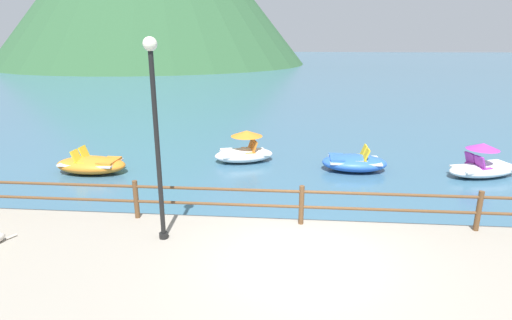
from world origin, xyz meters
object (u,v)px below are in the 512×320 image
pedal_boat_0 (91,165)px  pedal_boat_3 (244,151)px  pedal_boat_1 (354,162)px  pedal_boat_2 (483,166)px  lamp_post (156,124)px

pedal_boat_0 → pedal_boat_3: 5.56m
pedal_boat_1 → pedal_boat_2: size_ratio=0.84×
lamp_post → pedal_boat_2: size_ratio=1.54×
pedal_boat_0 → pedal_boat_3: size_ratio=1.00×
lamp_post → pedal_boat_0: bearing=128.8°
pedal_boat_2 → pedal_boat_0: bearing=-176.6°
pedal_boat_0 → pedal_boat_1: 9.38m
lamp_post → pedal_boat_2: (9.37, 6.15, -2.58)m
lamp_post → pedal_boat_2: lamp_post is taller
lamp_post → pedal_boat_0: size_ratio=1.66×
pedal_boat_1 → pedal_boat_2: bearing=-3.4°
lamp_post → pedal_boat_2: bearing=33.3°
pedal_boat_2 → pedal_boat_1: bearing=176.6°
lamp_post → pedal_boat_3: size_ratio=1.66×
pedal_boat_1 → pedal_boat_2: pedal_boat_2 is taller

